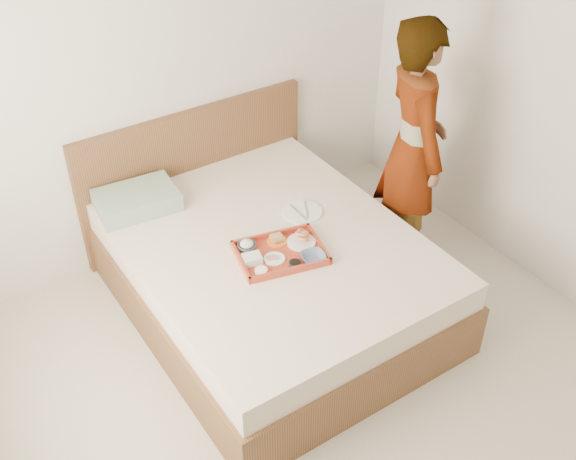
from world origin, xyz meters
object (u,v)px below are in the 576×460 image
Objects in this scene: bed at (272,275)px; person at (413,149)px; dinner_plate at (302,212)px; tray at (280,253)px.

person is at bearing -2.65° from bed.
dinner_plate is 0.15× the size of person.
dinner_plate reaches higher than bed.
dinner_plate is (0.34, 0.27, -0.02)m from tray.
bed is 4.10× the size of tray.
bed is 8.11× the size of dinner_plate.
person is (1.01, -0.05, 0.58)m from bed.
tray is 1.98× the size of dinner_plate.
dinner_plate is at bearing 96.96° from person.
tray reaches higher than dinner_plate.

